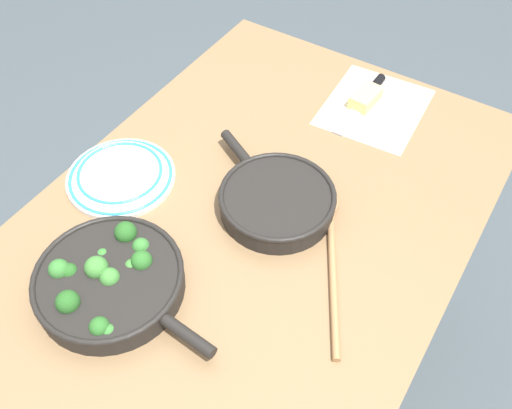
{
  "coord_description": "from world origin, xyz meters",
  "views": [
    {
      "loc": [
        0.68,
        0.43,
        1.71
      ],
      "look_at": [
        0.0,
        0.0,
        0.77
      ],
      "focal_mm": 40.0,
      "sensor_mm": 36.0,
      "label": 1
    }
  ],
  "objects_px": {
    "skillet_broccoli": "(109,280)",
    "wooden_spoon": "(332,248)",
    "skillet_eggs": "(277,200)",
    "cheese_block": "(366,98)",
    "dinner_plate_stack": "(121,175)",
    "grater_knife": "(367,96)"
  },
  "relations": [
    {
      "from": "cheese_block",
      "to": "wooden_spoon",
      "type": "bearing_deg",
      "value": 17.26
    },
    {
      "from": "cheese_block",
      "to": "dinner_plate_stack",
      "type": "distance_m",
      "value": 0.65
    },
    {
      "from": "skillet_eggs",
      "to": "cheese_block",
      "type": "bearing_deg",
      "value": -63.92
    },
    {
      "from": "cheese_block",
      "to": "dinner_plate_stack",
      "type": "relative_size",
      "value": 0.38
    },
    {
      "from": "skillet_eggs",
      "to": "wooden_spoon",
      "type": "distance_m",
      "value": 0.16
    },
    {
      "from": "grater_knife",
      "to": "dinner_plate_stack",
      "type": "relative_size",
      "value": 1.03
    },
    {
      "from": "skillet_broccoli",
      "to": "wooden_spoon",
      "type": "distance_m",
      "value": 0.45
    },
    {
      "from": "wooden_spoon",
      "to": "dinner_plate_stack",
      "type": "distance_m",
      "value": 0.51
    },
    {
      "from": "grater_knife",
      "to": "dinner_plate_stack",
      "type": "xyz_separation_m",
      "value": [
        0.57,
        -0.35,
        0.0
      ]
    },
    {
      "from": "skillet_broccoli",
      "to": "dinner_plate_stack",
      "type": "distance_m",
      "value": 0.3
    },
    {
      "from": "grater_knife",
      "to": "cheese_block",
      "type": "bearing_deg",
      "value": 11.35
    },
    {
      "from": "skillet_eggs",
      "to": "wooden_spoon",
      "type": "bearing_deg",
      "value": -165.51
    },
    {
      "from": "skillet_eggs",
      "to": "wooden_spoon",
      "type": "height_order",
      "value": "skillet_eggs"
    },
    {
      "from": "dinner_plate_stack",
      "to": "wooden_spoon",
      "type": "bearing_deg",
      "value": 99.1
    },
    {
      "from": "skillet_eggs",
      "to": "skillet_broccoli",
      "type": "bearing_deg",
      "value": 91.93
    },
    {
      "from": "skillet_broccoli",
      "to": "wooden_spoon",
      "type": "relative_size",
      "value": 1.11
    },
    {
      "from": "skillet_eggs",
      "to": "cheese_block",
      "type": "relative_size",
      "value": 3.6
    },
    {
      "from": "grater_knife",
      "to": "dinner_plate_stack",
      "type": "height_order",
      "value": "dinner_plate_stack"
    },
    {
      "from": "skillet_eggs",
      "to": "dinner_plate_stack",
      "type": "xyz_separation_m",
      "value": [
        0.12,
        -0.35,
        -0.01
      ]
    },
    {
      "from": "skillet_eggs",
      "to": "wooden_spoon",
      "type": "xyz_separation_m",
      "value": [
        0.04,
        0.16,
        -0.02
      ]
    },
    {
      "from": "grater_knife",
      "to": "cheese_block",
      "type": "height_order",
      "value": "cheese_block"
    },
    {
      "from": "skillet_broccoli",
      "to": "cheese_block",
      "type": "distance_m",
      "value": 0.8
    }
  ]
}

